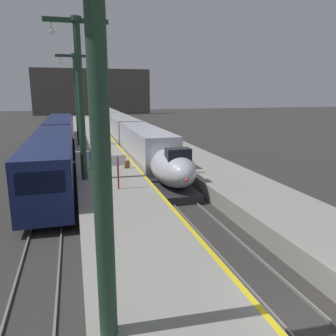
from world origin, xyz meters
name	(u,v)px	position (x,y,z in m)	size (l,w,h in m)	color
ground_plane	(308,327)	(0.00, 0.00, 0.00)	(260.00, 260.00, 0.00)	#33302D
platform_left	(102,160)	(-4.05, 24.75, 0.53)	(4.80, 110.00, 1.05)	gray
platform_right	(182,156)	(4.05, 24.75, 0.53)	(4.80, 110.00, 1.05)	gray
platform_left_safety_stripe	(125,154)	(-1.77, 24.75, 1.05)	(0.20, 107.80, 0.01)	yellow
rail_main_left	(131,158)	(-0.75, 27.50, 0.06)	(0.08, 110.00, 0.12)	slate
rail_main_right	(145,157)	(0.75, 27.50, 0.06)	(0.08, 110.00, 0.12)	slate
rail_secondary_left	(51,162)	(-8.85, 27.50, 0.06)	(0.08, 110.00, 0.12)	slate
rail_secondary_right	(66,161)	(-7.35, 27.50, 0.06)	(0.08, 110.00, 0.12)	slate
highspeed_train_main	(122,129)	(0.00, 38.91, 1.96)	(2.92, 56.46, 3.60)	silver
regional_train_adjacent	(57,142)	(-8.10, 27.04, 2.13)	(2.85, 36.60, 3.80)	#141E4C
station_column_near	(100,77)	(-5.85, 0.07, 7.23)	(4.00, 0.68, 10.20)	#1E3828
station_column_mid	(80,87)	(-5.90, 15.80, 7.25)	(4.00, 0.68, 10.47)	#1E3828
station_column_far	(76,92)	(-5.90, 31.88, 6.97)	(4.00, 0.68, 9.93)	#1E3828
passenger_near_edge	(92,157)	(-5.23, 18.64, 2.04)	(0.39, 0.49, 1.69)	#23232D
rolling_suitcase	(127,164)	(-2.56, 18.36, 1.35)	(0.40, 0.22, 0.98)	brown
departure_info_board	(118,165)	(-3.97, 12.77, 2.56)	(0.90, 0.10, 2.12)	maroon
terminus_back_wall	(93,92)	(0.00, 102.00, 7.00)	(36.00, 2.00, 14.00)	#4C4742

